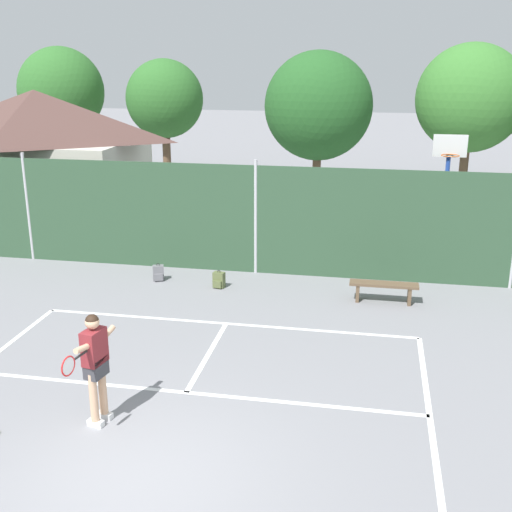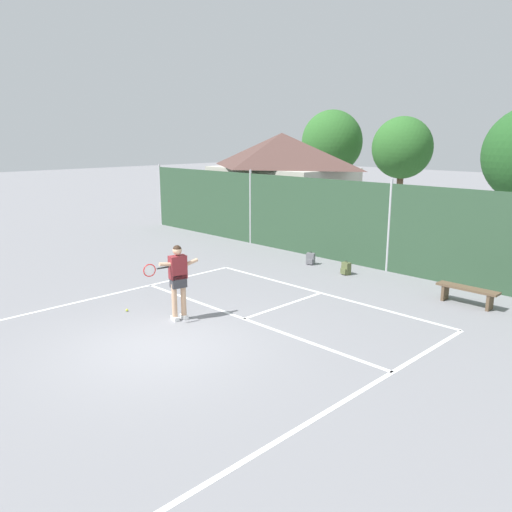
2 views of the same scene
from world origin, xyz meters
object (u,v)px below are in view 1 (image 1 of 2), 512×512
object	(u,v)px
tennis_player	(95,359)
backpack_olive	(219,280)
backpack_grey	(158,273)
courtside_bench	(384,288)
basketball_hoop	(447,180)

from	to	relation	value
tennis_player	backpack_olive	bearing A→B (deg)	86.48
backpack_grey	tennis_player	bearing A→B (deg)	-79.02
tennis_player	courtside_bench	bearing A→B (deg)	53.92
tennis_player	backpack_olive	distance (m)	6.43
backpack_grey	backpack_olive	xyz separation A→B (m)	(1.67, -0.23, 0.00)
basketball_hoop	tennis_player	xyz separation A→B (m)	(-6.05, -9.68, -1.20)
basketball_hoop	backpack_olive	xyz separation A→B (m)	(-5.66, -3.34, -2.12)
backpack_olive	courtside_bench	distance (m)	4.07
backpack_grey	courtside_bench	distance (m)	5.75
backpack_grey	backpack_olive	bearing A→B (deg)	-7.97
tennis_player	backpack_grey	distance (m)	6.77
tennis_player	backpack_grey	bearing A→B (deg)	100.98
basketball_hoop	tennis_player	size ratio (longest dim) A/B	1.91
backpack_grey	basketball_hoop	bearing A→B (deg)	22.95
tennis_player	backpack_olive	size ratio (longest dim) A/B	4.01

